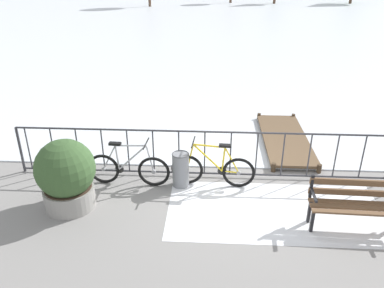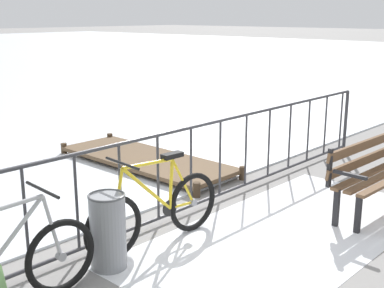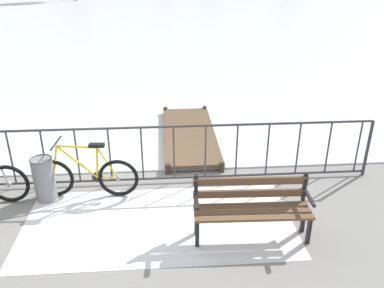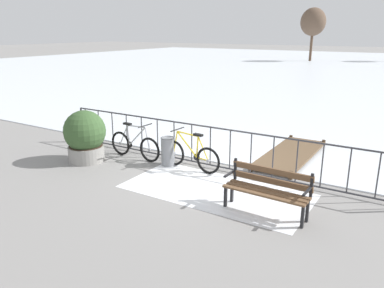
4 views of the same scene
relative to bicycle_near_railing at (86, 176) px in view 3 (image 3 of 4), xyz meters
The scene contains 8 objects.
ground_plane 0.62m from the bicycle_near_railing, 43.86° to the left, with size 160.00×160.00×0.00m, color gray.
frozen_pond 28.75m from the bicycle_near_railing, 89.28° to the left, with size 80.00×56.00×0.03m, color silver.
snow_patch 1.49m from the bicycle_near_railing, 36.21° to the right, with size 3.98×1.93×0.01m, color white.
railing_fence 0.54m from the bicycle_near_railing, 43.86° to the left, with size 9.06×0.06×1.07m.
bicycle_near_railing is the anchor object (origin of this frame).
park_bench 2.74m from the bicycle_near_railing, 26.10° to the right, with size 1.61×0.53×0.89m.
trash_bin 0.65m from the bicycle_near_railing, behind, with size 0.35×0.35×0.73m.
wooden_dock 2.86m from the bicycle_near_railing, 50.07° to the left, with size 1.10×3.17×0.20m.
Camera 3 is at (0.93, -6.09, 3.54)m, focal length 37.26 mm.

